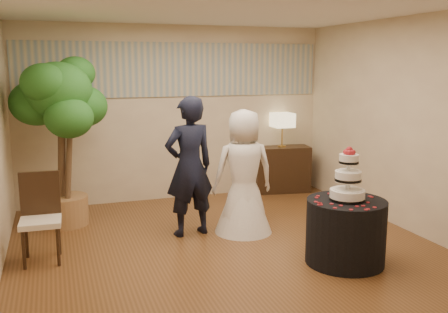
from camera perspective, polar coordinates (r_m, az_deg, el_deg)
name	(u,v)px	position (r m, az deg, el deg)	size (l,w,h in m)	color
floor	(227,248)	(6.10, 0.34, -10.45)	(5.00, 5.00, 0.00)	brown
ceiling	(227,7)	(5.73, 0.37, 16.69)	(5.00, 5.00, 0.00)	white
wall_back	(176,113)	(8.14, -5.51, 4.92)	(5.00, 0.06, 2.80)	beige
wall_front	(348,179)	(3.53, 13.96, -2.57)	(5.00, 0.06, 2.80)	beige
wall_right	(406,125)	(6.99, 20.12, 3.43)	(0.06, 5.00, 2.80)	beige
mural_border	(175,70)	(8.08, -5.57, 9.85)	(4.90, 0.02, 0.85)	#9FA496
groom	(189,167)	(6.36, -3.99, -1.16)	(0.66, 0.43, 1.80)	black
bride	(244,172)	(6.47, 2.25, -1.73)	(0.79, 0.76, 1.63)	white
cake_table	(346,232)	(5.74, 13.72, -8.34)	(0.87, 0.87, 0.72)	black
wedding_cake	(348,174)	(5.56, 14.01, -1.91)	(0.39, 0.39, 0.59)	white
console	(281,169)	(8.70, 6.58, -1.44)	(0.95, 0.42, 0.79)	black
table_lamp	(282,130)	(8.59, 6.67, 3.03)	(0.34, 0.34, 0.58)	#D1BD89
ficus_tree	(61,141)	(7.04, -18.13, 1.72)	(1.12, 1.12, 2.34)	#25641F
side_chair	(40,219)	(5.91, -20.25, -6.73)	(0.45, 0.47, 0.99)	black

